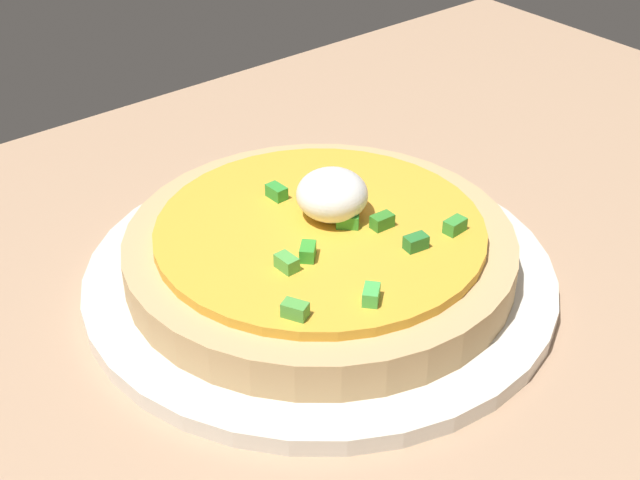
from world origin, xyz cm
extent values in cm
cube|color=tan|center=(0.00, 0.00, 1.23)|extent=(107.00, 65.83, 2.46)
cylinder|color=silver|center=(-6.72, -3.58, 2.99)|extent=(27.87, 27.87, 1.05)
cylinder|color=tan|center=(-6.72, -3.58, 4.69)|extent=(22.84, 22.84, 2.36)
cylinder|color=gold|center=(-6.72, -3.58, 6.17)|extent=(19.18, 19.18, 0.61)
ellipsoid|color=white|center=(-7.96, -4.00, 7.93)|extent=(4.18, 4.18, 2.91)
cube|color=#2E8D2C|center=(-7.84, -5.69, 6.88)|extent=(1.41, 1.03, 0.80)
cube|color=green|center=(-6.68, -7.71, 6.88)|extent=(0.83, 1.30, 0.80)
cube|color=#2B7D33|center=(-9.41, 1.52, 6.88)|extent=(1.39, 0.99, 0.80)
cube|color=green|center=(-7.92, -2.55, 6.88)|extent=(1.48, 1.47, 0.80)
cube|color=green|center=(-4.30, 3.55, 6.88)|extent=(1.49, 1.44, 0.80)
cube|color=green|center=(-4.20, -1.52, 6.88)|extent=(1.47, 1.47, 0.80)
cube|color=green|center=(-12.32, 1.69, 6.88)|extent=(1.35, 0.91, 0.80)
cube|color=#50A842|center=(-0.54, 2.09, 6.88)|extent=(1.29, 1.50, 0.80)
cube|color=#53B047|center=(-2.66, -1.40, 6.88)|extent=(0.83, 1.30, 0.80)
cube|color=#36862A|center=(-9.42, -1.26, 6.88)|extent=(1.32, 0.87, 0.80)
camera|label=1|loc=(20.43, 29.99, 34.28)|focal=50.12mm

